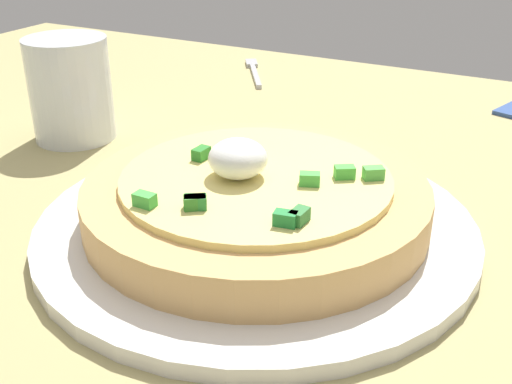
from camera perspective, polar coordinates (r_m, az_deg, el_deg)
The scene contains 5 objects.
dining_table at distance 51.74cm, azimuth 4.31°, elevation 0.23°, with size 126.86×71.59×2.64cm, color tan.
plate at distance 42.47cm, azimuth 0.00°, elevation -3.06°, with size 29.22×29.22×1.05cm, color silver.
pizza at distance 41.45cm, azimuth -0.04°, elevation -0.50°, with size 22.64×22.64×5.72cm.
cup_near at distance 59.79cm, azimuth -16.37°, elevation 8.45°, with size 7.31×7.31×9.20cm.
fork at distance 79.73cm, azimuth -0.20°, elevation 10.93°, with size 7.40×10.62×0.50cm.
Camera 1 is at (18.28, -42.78, 23.96)cm, focal length 44.23 mm.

